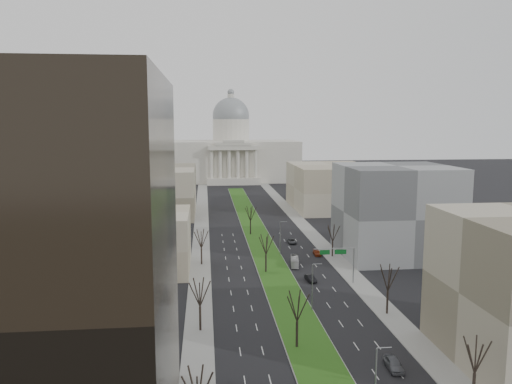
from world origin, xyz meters
TOP-DOWN VIEW (x-y plane):
  - ground at (0.00, 120.00)m, footprint 600.00×600.00m
  - median at (0.00, 118.99)m, footprint 8.00×222.03m
  - sidewalk_left at (-17.50, 95.00)m, footprint 5.00×330.00m
  - sidewalk_right at (17.50, 95.00)m, footprint 5.00×330.00m
  - capitol at (0.00, 269.59)m, footprint 80.00×46.00m
  - building_glass_tower at (-37.00, 18.00)m, footprint 34.00×30.00m
  - building_beige_left at (-33.00, 85.00)m, footprint 26.00×22.00m
  - building_grey_right at (34.00, 92.00)m, footprint 28.00×26.00m
  - building_far_left at (-35.00, 160.00)m, footprint 30.00×40.00m
  - building_far_right at (35.00, 165.00)m, footprint 30.00×40.00m
  - tree_left_mid at (-17.20, 48.00)m, footprint 5.40×5.40m
  - tree_left_far at (-17.20, 88.00)m, footprint 5.28×5.28m
  - tree_right_near at (17.20, 22.00)m, footprint 5.16×5.16m
  - tree_right_mid at (17.20, 52.00)m, footprint 5.52×5.52m
  - tree_right_far at (17.20, 92.00)m, footprint 5.04×5.04m
  - tree_median_a at (-2.00, 40.00)m, footprint 5.40×5.40m
  - tree_median_b at (-2.00, 80.00)m, footprint 5.40×5.40m
  - tree_median_c at (-2.00, 120.00)m, footprint 5.40×5.40m
  - streetlamp_median_a at (3.76, 20.00)m, footprint 1.90×0.20m
  - streetlamp_median_b at (3.76, 55.00)m, footprint 1.90×0.20m
  - streetlamp_median_c at (3.76, 95.00)m, footprint 1.90×0.20m
  - mast_arm_signs at (13.49, 70.03)m, footprint 9.12×0.24m
  - car_grey_near at (10.59, 31.71)m, footprint 2.18×4.98m
  - car_black at (7.10, 72.24)m, footprint 2.14×4.54m
  - car_red at (13.50, 93.84)m, footprint 1.89×4.46m
  - car_grey_far at (9.00, 107.53)m, footprint 2.45×4.78m
  - box_van at (5.81, 84.97)m, footprint 2.99×7.93m

SIDE VIEW (x-z plane):
  - ground at x=0.00m, z-range 0.00..0.00m
  - sidewalk_left at x=-17.50m, z-range 0.00..0.15m
  - sidewalk_right at x=17.50m, z-range 0.00..0.15m
  - median at x=0.00m, z-range 0.00..0.20m
  - car_red at x=13.50m, z-range 0.00..1.28m
  - car_grey_far at x=9.00m, z-range 0.00..1.29m
  - car_black at x=7.10m, z-range 0.00..1.44m
  - car_grey_near at x=10.59m, z-range 0.00..1.67m
  - box_van at x=5.81m, z-range 0.00..2.16m
  - streetlamp_median_a at x=3.76m, z-range 0.23..9.39m
  - streetlamp_median_b at x=3.76m, z-range 0.23..9.39m
  - streetlamp_median_c at x=3.76m, z-range 0.23..9.39m
  - mast_arm_signs at x=13.49m, z-range 2.06..10.15m
  - tree_right_far at x=17.20m, z-range 1.99..11.07m
  - tree_right_near at x=17.20m, z-range 2.04..11.33m
  - tree_left_far at x=-17.20m, z-range 2.09..11.59m
  - tree_left_mid at x=-17.20m, z-range 2.14..11.86m
  - tree_median_a at x=-2.00m, z-range 2.14..11.86m
  - tree_median_b at x=-2.00m, z-range 2.14..11.86m
  - tree_median_c at x=-2.00m, z-range 2.14..11.86m
  - building_beige_left at x=-33.00m, z-range 0.00..14.00m
  - tree_right_mid at x=17.20m, z-range 2.19..12.12m
  - building_far_left at x=-35.00m, z-range 0.00..18.00m
  - building_far_right at x=35.00m, z-range 0.00..18.00m
  - building_grey_right at x=34.00m, z-range 0.00..24.00m
  - capitol at x=0.00m, z-range -11.19..43.81m
  - building_glass_tower at x=-37.00m, z-range 0.00..40.00m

